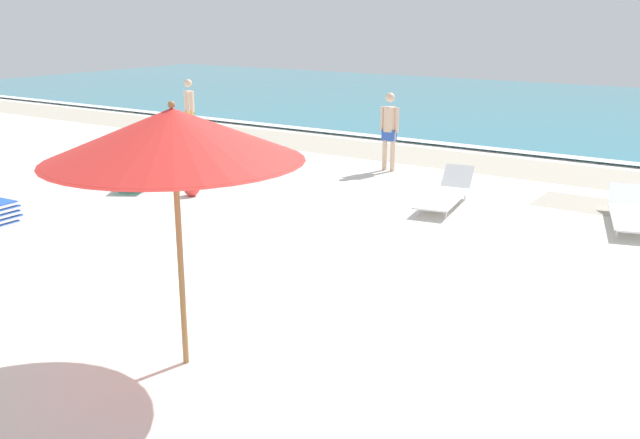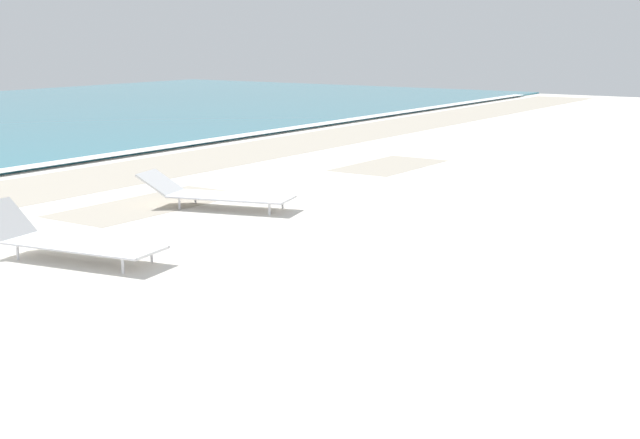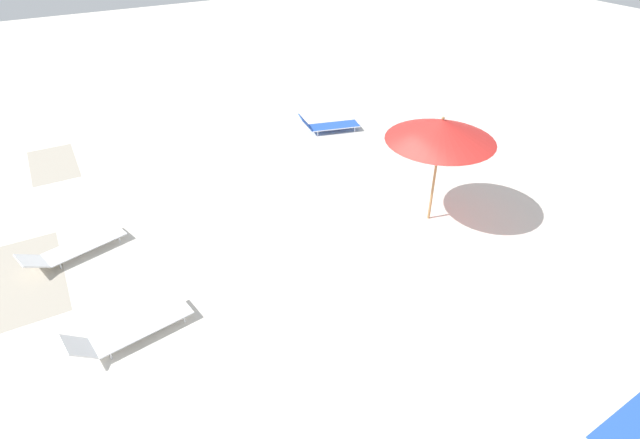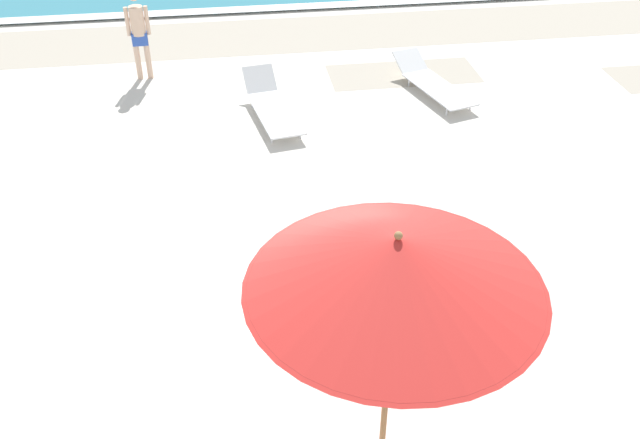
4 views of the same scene
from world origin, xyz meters
name	(u,v)px [view 3 (image 3 of 4)]	position (x,y,z in m)	size (l,w,h in m)	color
ground_plane	(386,268)	(0.00, 0.01, -0.08)	(60.00, 60.00, 0.16)	silver
beach_umbrella	(441,130)	(1.01, -1.99, 2.36)	(2.49, 2.49, 2.68)	#9E7547
lounger_stack	(636,431)	(-5.15, -0.80, 0.21)	(0.73, 1.95, 0.41)	blue
sun_lounger_under_umbrella	(328,125)	(6.75, -2.41, 0.22)	(1.09, 2.08, 0.62)	blue
sun_lounger_beside_umbrella	(74,247)	(3.73, 5.86, 0.20)	(1.19, 2.29, 0.47)	white
sun_lounger_near_water_right	(130,329)	(0.60, 5.31, 0.21)	(0.96, 2.27, 0.56)	white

